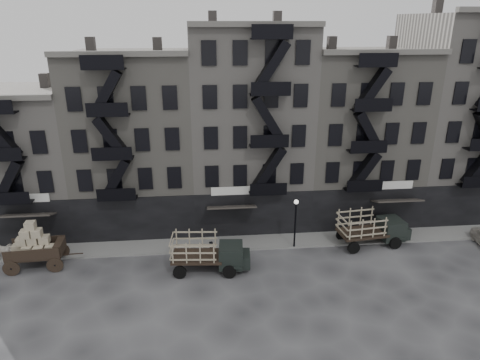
{
  "coord_description": "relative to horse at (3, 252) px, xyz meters",
  "views": [
    {
      "loc": [
        -4.32,
        -27.6,
        17.43
      ],
      "look_at": [
        -1.3,
        4.0,
        5.56
      ],
      "focal_mm": 32.0,
      "sensor_mm": 36.0,
      "label": 1
    }
  ],
  "objects": [
    {
      "name": "ground",
      "position": [
        19.65,
        -2.6,
        -0.84
      ],
      "size": [
        140.0,
        140.0,
        0.0
      ],
      "primitive_type": "plane",
      "color": "#38383A",
      "rests_on": "ground"
    },
    {
      "name": "wagon",
      "position": [
        2.69,
        -0.86,
        1.19
      ],
      "size": [
        4.32,
        2.5,
        3.55
      ],
      "rotation": [
        0.0,
        0.0,
        0.06
      ],
      "color": "black",
      "rests_on": "ground"
    },
    {
      "name": "building_center",
      "position": [
        19.65,
        7.22,
        7.66
      ],
      "size": [
        10.0,
        11.35,
        18.2
      ],
      "color": "gray",
      "rests_on": "ground"
    },
    {
      "name": "stake_truck_east",
      "position": [
        29.07,
        0.02,
        0.83
      ],
      "size": [
        6.03,
        2.95,
        2.93
      ],
      "rotation": [
        0.0,
        0.0,
        0.11
      ],
      "color": "black",
      "rests_on": "ground"
    },
    {
      "name": "stake_truck_west",
      "position": [
        15.6,
        -2.61,
        0.79
      ],
      "size": [
        5.86,
        2.77,
        2.86
      ],
      "rotation": [
        0.0,
        0.0,
        -0.09
      ],
      "color": "black",
      "rests_on": "ground"
    },
    {
      "name": "building_mideast",
      "position": [
        29.65,
        7.23,
        6.66
      ],
      "size": [
        10.0,
        11.35,
        16.2
      ],
      "color": "gray",
      "rests_on": "ground"
    },
    {
      "name": "sidewalk",
      "position": [
        19.65,
        1.15,
        -0.76
      ],
      "size": [
        55.0,
        2.5,
        0.15
      ],
      "primitive_type": "cube",
      "color": "slate",
      "rests_on": "ground"
    },
    {
      "name": "pedestrian_mid",
      "position": [
        15.82,
        -1.21,
        -0.05
      ],
      "size": [
        0.96,
        0.88,
        1.58
      ],
      "primitive_type": "imported",
      "rotation": [
        0.0,
        0.0,
        3.6
      ],
      "color": "black",
      "rests_on": "ground"
    },
    {
      "name": "lamp_post",
      "position": [
        22.65,
        0.0,
        1.94
      ],
      "size": [
        0.36,
        0.36,
        4.28
      ],
      "color": "black",
      "rests_on": "ground"
    },
    {
      "name": "building_east",
      "position": [
        39.65,
        7.22,
        8.16
      ],
      "size": [
        10.0,
        11.35,
        19.2
      ],
      "color": "gray",
      "rests_on": "ground"
    },
    {
      "name": "horse",
      "position": [
        0.0,
        0.0,
        0.0
      ],
      "size": [
        2.09,
        1.16,
        1.68
      ],
      "primitive_type": "imported",
      "rotation": [
        0.0,
        0.0,
        1.44
      ],
      "color": "beige",
      "rests_on": "ground"
    },
    {
      "name": "building_west",
      "position": [
        -0.35,
        7.23,
        5.16
      ],
      "size": [
        10.0,
        11.35,
        13.2
      ],
      "color": "gray",
      "rests_on": "ground"
    },
    {
      "name": "building_midwest",
      "position": [
        9.65,
        7.23,
        6.66
      ],
      "size": [
        10.0,
        11.35,
        16.2
      ],
      "color": "gray",
      "rests_on": "ground"
    }
  ]
}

